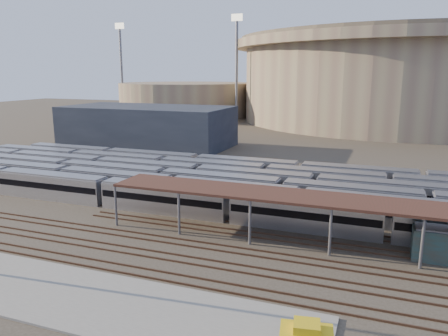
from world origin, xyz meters
TOP-DOWN VIEW (x-y plane):
  - ground at (0.00, 0.00)m, footprint 420.00×420.00m
  - apron at (-5.00, -15.00)m, footprint 50.00×9.00m
  - subway_trains at (2.52, 18.50)m, footprint 127.37×23.90m
  - inspection_shed at (22.00, 4.00)m, footprint 60.30×6.00m
  - empty_tracks at (0.00, -5.00)m, footprint 170.00×9.62m
  - stadium at (25.00, 140.00)m, footprint 124.00×124.00m
  - secondary_arena at (-60.00, 130.00)m, footprint 56.00×56.00m
  - service_building at (-35.00, 55.00)m, footprint 42.00×20.00m
  - floodlight_0 at (-30.00, 110.00)m, footprint 4.00×1.00m
  - floodlight_1 at (-85.00, 120.00)m, footprint 4.00×1.00m
  - floodlight_3 at (-10.00, 160.00)m, footprint 4.00×1.00m

SIDE VIEW (x-z plane):
  - ground at x=0.00m, z-range 0.00..0.00m
  - empty_tracks at x=0.00m, z-range 0.00..0.18m
  - apron at x=-5.00m, z-range 0.00..0.20m
  - subway_trains at x=2.52m, z-range 0.00..3.60m
  - inspection_shed at x=22.00m, z-range 2.33..7.63m
  - service_building at x=-35.00m, z-range 0.00..10.00m
  - secondary_arena at x=-60.00m, z-range 0.00..14.00m
  - stadium at x=25.00m, z-range 0.22..32.72m
  - floodlight_0 at x=-30.00m, z-range 1.45..39.85m
  - floodlight_1 at x=-85.00m, z-range 1.45..39.85m
  - floodlight_3 at x=-10.00m, z-range 1.45..39.85m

